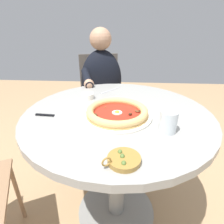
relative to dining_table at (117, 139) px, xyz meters
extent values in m
cube|color=tan|center=(0.00, 0.00, -0.60)|extent=(6.00, 6.00, 0.02)
cylinder|color=#999993|center=(0.00, 0.00, 0.15)|extent=(0.94, 0.94, 0.03)
cylinder|color=gray|center=(0.00, 0.00, -0.22)|extent=(0.10, 0.10, 0.70)
cylinder|color=gray|center=(0.00, 0.00, -0.58)|extent=(0.51, 0.51, 0.02)
cylinder|color=white|center=(-0.05, 0.00, 0.17)|extent=(0.33, 0.33, 0.01)
cylinder|color=#E0B26B|center=(-0.05, 0.00, 0.18)|extent=(0.29, 0.29, 0.01)
torus|color=#E0B26B|center=(-0.05, 0.00, 0.19)|extent=(0.29, 0.29, 0.04)
cylinder|color=red|center=(-0.05, 0.00, 0.18)|extent=(0.27, 0.27, 0.00)
cylinder|color=white|center=(-0.06, 0.00, 0.19)|extent=(0.05, 0.05, 0.00)
ellipsoid|color=yellow|center=(-0.06, 0.00, 0.19)|extent=(0.02, 0.02, 0.02)
ellipsoid|color=#4C2D19|center=(-0.16, 0.00, 0.19)|extent=(0.04, 0.04, 0.01)
ellipsoid|color=#3D2314|center=(-0.04, -0.11, 0.19)|extent=(0.02, 0.02, 0.01)
ellipsoid|color=brown|center=(-0.04, -0.09, 0.19)|extent=(0.03, 0.03, 0.01)
ellipsoid|color=#3D2314|center=(-0.07, -0.06, 0.19)|extent=(0.02, 0.02, 0.01)
ellipsoid|color=#4C2D19|center=(-0.09, 0.10, 0.19)|extent=(0.03, 0.02, 0.01)
ellipsoid|color=#2D6B28|center=(-0.05, -0.01, 0.19)|extent=(0.01, 0.01, 0.00)
ellipsoid|color=#2D6B28|center=(0.00, 0.06, 0.19)|extent=(0.01, 0.01, 0.00)
ellipsoid|color=#2D6B28|center=(-0.07, -0.11, 0.19)|extent=(0.01, 0.01, 0.00)
cylinder|color=silver|center=(-0.17, -0.21, 0.21)|extent=(0.07, 0.07, 0.09)
cylinder|color=silver|center=(-0.17, -0.21, 0.19)|extent=(0.06, 0.06, 0.04)
cube|color=silver|center=(-0.08, 0.24, 0.17)|extent=(0.02, 0.13, 0.00)
cube|color=black|center=(-0.07, 0.35, 0.17)|extent=(0.02, 0.10, 0.01)
cylinder|color=white|center=(0.17, 0.18, 0.18)|extent=(0.07, 0.07, 0.03)
cylinder|color=olive|center=(0.17, 0.18, 0.19)|extent=(0.06, 0.06, 0.01)
cylinder|color=olive|center=(-0.37, -0.04, 0.17)|extent=(0.11, 0.11, 0.02)
torus|color=olive|center=(-0.41, 0.02, 0.19)|extent=(0.02, 0.03, 0.03)
ellipsoid|color=#516B2D|center=(-0.40, -0.03, 0.18)|extent=(0.02, 0.02, 0.02)
ellipsoid|color=#516B2D|center=(-0.37, -0.03, 0.18)|extent=(0.02, 0.02, 0.02)
ellipsoid|color=#516B2D|center=(-0.35, -0.02, 0.18)|extent=(0.02, 0.02, 0.02)
cube|color=#BCBCC1|center=(0.31, 0.06, 0.17)|extent=(0.14, 0.12, 0.00)
cube|color=#282833|center=(0.71, 0.16, -0.37)|extent=(0.35, 0.39, 0.45)
ellipsoid|color=black|center=(0.71, 0.16, 0.11)|extent=(0.29, 0.39, 0.52)
sphere|color=tan|center=(0.71, 0.16, 0.45)|extent=(0.17, 0.17, 0.17)
cylinder|color=black|center=(0.48, 0.24, 0.20)|extent=(0.27, 0.14, 0.10)
sphere|color=tan|center=(0.38, 0.21, 0.18)|extent=(0.07, 0.07, 0.07)
cube|color=#504A45|center=(0.76, 0.18, -0.12)|extent=(0.49, 0.49, 0.02)
cube|color=#504A45|center=(0.95, 0.22, 0.09)|extent=(0.11, 0.36, 0.41)
cylinder|color=#4C4742|center=(0.54, 0.31, -0.36)|extent=(0.02, 0.02, 0.46)
cylinder|color=#4C4742|center=(0.62, -0.05, -0.36)|extent=(0.02, 0.02, 0.46)
cylinder|color=#4C4742|center=(0.90, 0.40, -0.36)|extent=(0.02, 0.02, 0.46)
cylinder|color=#4C4742|center=(0.98, 0.04, -0.36)|extent=(0.02, 0.02, 0.46)
cylinder|color=#8E6B4C|center=(-0.08, 0.61, -0.37)|extent=(0.02, 0.02, 0.45)
camera|label=1|loc=(-0.84, -0.03, 0.58)|focal=29.72mm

